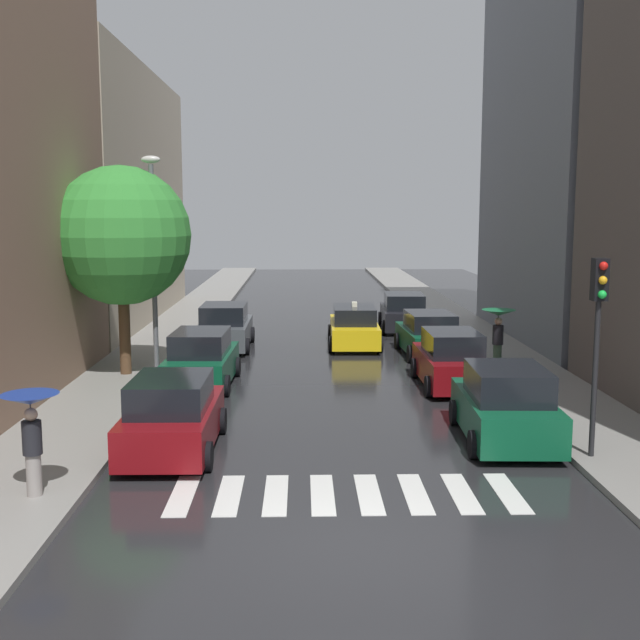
# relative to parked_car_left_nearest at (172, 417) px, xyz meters

# --- Properties ---
(ground_plane) EXTENTS (28.00, 72.00, 0.04)m
(ground_plane) POSITION_rel_parked_car_left_nearest_xyz_m (3.77, 18.61, -0.84)
(ground_plane) COLOR #232326
(sidewalk_left) EXTENTS (3.00, 72.00, 0.15)m
(sidewalk_left) POSITION_rel_parked_car_left_nearest_xyz_m (-2.73, 18.61, -0.74)
(sidewalk_left) COLOR gray
(sidewalk_left) RESTS_ON ground
(sidewalk_right) EXTENTS (3.00, 72.00, 0.15)m
(sidewalk_right) POSITION_rel_parked_car_left_nearest_xyz_m (10.27, 18.61, -0.74)
(sidewalk_right) COLOR gray
(sidewalk_right) RESTS_ON ground
(crosswalk_stripes) EXTENTS (6.75, 2.20, 0.01)m
(crosswalk_stripes) POSITION_rel_parked_car_left_nearest_xyz_m (3.77, -2.79, -0.81)
(crosswalk_stripes) COLOR silver
(crosswalk_stripes) RESTS_ON ground
(building_left_mid) EXTENTS (6.00, 19.02, 12.06)m
(building_left_mid) POSITION_rel_parked_car_left_nearest_xyz_m (-7.23, 21.34, 5.21)
(building_left_mid) COLOR #B2A38C
(building_left_mid) RESTS_ON ground
(building_right_mid) EXTENTS (6.00, 13.04, 23.21)m
(building_right_mid) POSITION_rel_parked_car_left_nearest_xyz_m (14.77, 15.27, 10.79)
(building_right_mid) COLOR slate
(building_right_mid) RESTS_ON ground
(parked_car_left_nearest) EXTENTS (2.12, 4.28, 1.76)m
(parked_car_left_nearest) POSITION_rel_parked_car_left_nearest_xyz_m (0.00, 0.00, 0.00)
(parked_car_left_nearest) COLOR maroon
(parked_car_left_nearest) RESTS_ON ground
(parked_car_left_second) EXTENTS (2.16, 4.34, 1.76)m
(parked_car_left_second) POSITION_rel_parked_car_left_nearest_xyz_m (-0.18, 6.70, 0.00)
(parked_car_left_second) COLOR #0C4C2D
(parked_car_left_second) RESTS_ON ground
(parked_car_left_third) EXTENTS (2.15, 4.34, 1.78)m
(parked_car_left_third) POSITION_rel_parked_car_left_nearest_xyz_m (-0.11, 13.35, 0.01)
(parked_car_left_third) COLOR #474C51
(parked_car_left_third) RESTS_ON ground
(parked_car_right_nearest) EXTENTS (2.28, 4.28, 1.82)m
(parked_car_right_nearest) POSITION_rel_parked_car_left_nearest_xyz_m (7.75, 0.64, 0.03)
(parked_car_right_nearest) COLOR #0C4C2D
(parked_car_right_nearest) RESTS_ON ground
(parked_car_right_second) EXTENTS (2.02, 4.18, 1.77)m
(parked_car_right_second) POSITION_rel_parked_car_left_nearest_xyz_m (7.54, 6.39, 0.01)
(parked_car_right_second) COLOR maroon
(parked_car_right_second) RESTS_ON ground
(parked_car_right_third) EXTENTS (2.21, 4.35, 1.65)m
(parked_car_right_third) POSITION_rel_parked_car_left_nearest_xyz_m (7.72, 11.72, -0.04)
(parked_car_right_third) COLOR #0C4C2D
(parked_car_right_third) RESTS_ON ground
(parked_car_right_fourth) EXTENTS (2.31, 4.42, 1.68)m
(parked_car_right_fourth) POSITION_rel_parked_car_left_nearest_xyz_m (7.59, 18.02, -0.03)
(parked_car_right_fourth) COLOR black
(parked_car_right_fourth) RESTS_ON ground
(taxi_midroad) EXTENTS (2.15, 4.68, 1.81)m
(taxi_midroad) POSITION_rel_parked_car_left_nearest_xyz_m (5.04, 13.84, -0.05)
(taxi_midroad) COLOR yellow
(taxi_midroad) RESTS_ON ground
(pedestrian_foreground) EXTENTS (1.06, 1.06, 1.95)m
(pedestrian_foreground) POSITION_rel_parked_car_left_nearest_xyz_m (-2.09, -3.09, 0.78)
(pedestrian_foreground) COLOR gray
(pedestrian_foreground) RESTS_ON sidewalk_left
(pedestrian_near_tree) EXTENTS (1.13, 1.13, 2.00)m
(pedestrian_near_tree) POSITION_rel_parked_car_left_nearest_xyz_m (9.50, 8.45, 0.84)
(pedestrian_near_tree) COLOR #38513D
(pedestrian_near_tree) RESTS_ON sidewalk_right
(street_tree_left) EXTENTS (4.45, 4.45, 6.71)m
(street_tree_left) POSITION_rel_parked_car_left_nearest_xyz_m (-2.81, 7.95, 3.81)
(street_tree_left) COLOR #513823
(street_tree_left) RESTS_ON sidewalk_left
(traffic_light_right_corner) EXTENTS (0.30, 0.42, 4.30)m
(traffic_light_right_corner) POSITION_rel_parked_car_left_nearest_xyz_m (9.22, -1.00, 2.47)
(traffic_light_right_corner) COLOR black
(traffic_light_right_corner) RESTS_ON sidewalk_right
(lamp_post_left) EXTENTS (0.60, 0.28, 6.98)m
(lamp_post_left) POSITION_rel_parked_car_left_nearest_xyz_m (-1.78, 7.79, 3.36)
(lamp_post_left) COLOR #595B60
(lamp_post_left) RESTS_ON sidewalk_left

